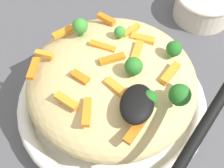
% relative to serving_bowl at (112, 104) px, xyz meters
% --- Properties ---
extents(ground_plane, '(2.40, 2.40, 0.00)m').
position_rel_serving_bowl_xyz_m(ground_plane, '(0.00, 0.00, -0.03)').
color(ground_plane, '#4C4C51').
extents(serving_bowl, '(0.30, 0.30, 0.05)m').
position_rel_serving_bowl_xyz_m(serving_bowl, '(0.00, 0.00, 0.00)').
color(serving_bowl, white).
rests_on(serving_bowl, ground_plane).
extents(pasta_mound, '(0.25, 0.25, 0.09)m').
position_rel_serving_bowl_xyz_m(pasta_mound, '(0.00, 0.00, 0.06)').
color(pasta_mound, '#D1BA7A').
rests_on(pasta_mound, serving_bowl).
extents(carrot_piece_0, '(0.01, 0.03, 0.01)m').
position_rel_serving_bowl_xyz_m(carrot_piece_0, '(-0.01, 0.09, 0.11)').
color(carrot_piece_0, orange).
rests_on(carrot_piece_0, pasta_mound).
extents(carrot_piece_1, '(0.04, 0.02, 0.01)m').
position_rel_serving_bowl_xyz_m(carrot_piece_1, '(-0.08, 0.01, 0.11)').
color(carrot_piece_1, orange).
rests_on(carrot_piece_1, pasta_mound).
extents(carrot_piece_2, '(0.04, 0.02, 0.01)m').
position_rel_serving_bowl_xyz_m(carrot_piece_2, '(-0.09, -0.05, 0.10)').
color(carrot_piece_2, orange).
rests_on(carrot_piece_2, pasta_mound).
extents(carrot_piece_3, '(0.04, 0.02, 0.01)m').
position_rel_serving_bowl_xyz_m(carrot_piece_3, '(-0.00, -0.08, 0.11)').
color(carrot_piece_3, orange).
rests_on(carrot_piece_3, pasta_mound).
extents(carrot_piece_4, '(0.03, 0.04, 0.01)m').
position_rel_serving_bowl_xyz_m(carrot_piece_4, '(-0.04, -0.02, 0.11)').
color(carrot_piece_4, orange).
rests_on(carrot_piece_4, pasta_mound).
extents(carrot_piece_5, '(0.02, 0.03, 0.01)m').
position_rel_serving_bowl_xyz_m(carrot_piece_5, '(0.08, 0.03, 0.11)').
color(carrot_piece_5, orange).
rests_on(carrot_piece_5, pasta_mound).
extents(carrot_piece_6, '(0.01, 0.04, 0.01)m').
position_rel_serving_bowl_xyz_m(carrot_piece_6, '(0.05, -0.03, 0.11)').
color(carrot_piece_6, orange).
rests_on(carrot_piece_6, pasta_mound).
extents(carrot_piece_7, '(0.03, 0.03, 0.01)m').
position_rel_serving_bowl_xyz_m(carrot_piece_7, '(0.04, 0.08, 0.10)').
color(carrot_piece_7, orange).
rests_on(carrot_piece_7, pasta_mound).
extents(carrot_piece_8, '(0.04, 0.01, 0.01)m').
position_rel_serving_bowl_xyz_m(carrot_piece_8, '(-0.03, 0.10, 0.10)').
color(carrot_piece_8, orange).
rests_on(carrot_piece_8, pasta_mound).
extents(carrot_piece_9, '(0.03, 0.02, 0.01)m').
position_rel_serving_bowl_xyz_m(carrot_piece_9, '(0.06, -0.01, 0.11)').
color(carrot_piece_9, orange).
rests_on(carrot_piece_9, pasta_mound).
extents(carrot_piece_10, '(0.02, 0.03, 0.01)m').
position_rel_serving_bowl_xyz_m(carrot_piece_10, '(-0.07, 0.04, 0.11)').
color(carrot_piece_10, orange).
rests_on(carrot_piece_10, pasta_mound).
extents(carrot_piece_11, '(0.03, 0.03, 0.01)m').
position_rel_serving_bowl_xyz_m(carrot_piece_11, '(0.00, 0.00, 0.11)').
color(carrot_piece_11, orange).
rests_on(carrot_piece_11, pasta_mound).
extents(carrot_piece_12, '(0.01, 0.04, 0.01)m').
position_rel_serving_bowl_xyz_m(carrot_piece_12, '(0.02, 0.02, 0.11)').
color(carrot_piece_12, orange).
rests_on(carrot_piece_12, pasta_mound).
extents(carrot_piece_13, '(0.04, 0.01, 0.01)m').
position_rel_serving_bowl_xyz_m(carrot_piece_13, '(0.02, -0.03, 0.11)').
color(carrot_piece_13, orange).
rests_on(carrot_piece_13, pasta_mound).
extents(carrot_piece_14, '(0.02, 0.03, 0.01)m').
position_rel_serving_bowl_xyz_m(carrot_piece_14, '(-0.04, 0.03, 0.11)').
color(carrot_piece_14, orange).
rests_on(carrot_piece_14, pasta_mound).
extents(broccoli_floret_0, '(0.02, 0.02, 0.03)m').
position_rel_serving_bowl_xyz_m(broccoli_floret_0, '(-0.01, -0.03, 0.12)').
color(broccoli_floret_0, '#296820').
rests_on(broccoli_floret_0, pasta_mound).
extents(broccoli_floret_1, '(0.02, 0.02, 0.02)m').
position_rel_serving_bowl_xyz_m(broccoli_floret_1, '(0.03, -0.08, 0.11)').
color(broccoli_floret_1, '#205B1C').
rests_on(broccoli_floret_1, pasta_mound).
extents(broccoli_floret_2, '(0.02, 0.02, 0.03)m').
position_rel_serving_bowl_xyz_m(broccoli_floret_2, '(0.04, 0.06, 0.12)').
color(broccoli_floret_2, '#377928').
rests_on(broccoli_floret_2, pasta_mound).
extents(broccoli_floret_3, '(0.02, 0.02, 0.02)m').
position_rel_serving_bowl_xyz_m(broccoli_floret_3, '(-0.05, -0.06, 0.11)').
color(broccoli_floret_3, '#205B1C').
rests_on(broccoli_floret_3, pasta_mound).
extents(broccoli_floret_4, '(0.03, 0.03, 0.03)m').
position_rel_serving_bowl_xyz_m(broccoli_floret_4, '(-0.04, -0.09, 0.12)').
color(broccoli_floret_4, '#205B1C').
rests_on(broccoli_floret_4, pasta_mound).
extents(broccoli_floret_5, '(0.02, 0.02, 0.02)m').
position_rel_serving_bowl_xyz_m(broccoli_floret_5, '(0.05, 0.00, 0.12)').
color(broccoli_floret_5, '#377928').
rests_on(broccoli_floret_5, pasta_mound).
extents(serving_spoon, '(0.15, 0.13, 0.07)m').
position_rel_serving_bowl_xyz_m(serving_spoon, '(-0.08, -0.07, 0.13)').
color(serving_spoon, black).
rests_on(serving_spoon, pasta_mound).
extents(companion_bowl, '(0.12, 0.12, 0.06)m').
position_rel_serving_bowl_xyz_m(companion_bowl, '(0.28, -0.13, 0.01)').
color(companion_bowl, beige).
rests_on(companion_bowl, ground_plane).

